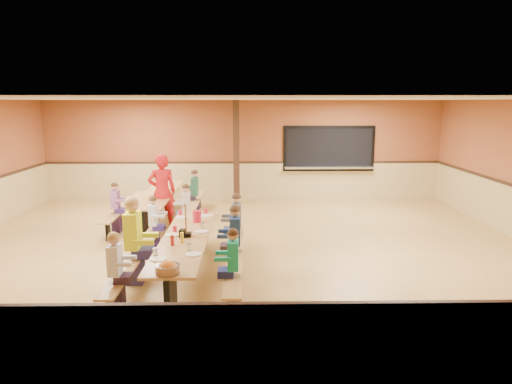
{
  "coord_description": "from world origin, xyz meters",
  "views": [
    {
      "loc": [
        0.13,
        -8.83,
        2.95
      ],
      "look_at": [
        0.29,
        0.23,
        1.15
      ],
      "focal_mm": 32.0,
      "sensor_mm": 36.0,
      "label": 1
    }
  ],
  "objects": [
    {
      "name": "ground",
      "position": [
        0.0,
        0.0,
        0.0
      ],
      "size": [
        12.0,
        12.0,
        0.0
      ],
      "primitive_type": "plane",
      "color": "olive",
      "rests_on": "ground"
    },
    {
      "name": "room_envelope",
      "position": [
        0.0,
        0.0,
        0.69
      ],
      "size": [
        12.04,
        10.04,
        3.02
      ],
      "color": "brown",
      "rests_on": "ground"
    },
    {
      "name": "kitchen_pass_through",
      "position": [
        2.6,
        4.96,
        1.49
      ],
      "size": [
        2.78,
        0.28,
        1.38
      ],
      "color": "black",
      "rests_on": "ground"
    },
    {
      "name": "structural_post",
      "position": [
        -0.2,
        4.4,
        1.5
      ],
      "size": [
        0.18,
        0.18,
        3.0
      ],
      "primitive_type": "cube",
      "color": "black",
      "rests_on": "ground"
    },
    {
      "name": "cafeteria_table_main",
      "position": [
        -0.91,
        -1.52,
        0.53
      ],
      "size": [
        1.91,
        3.7,
        0.74
      ],
      "color": "#A67A42",
      "rests_on": "ground"
    },
    {
      "name": "cafeteria_table_second",
      "position": [
        -2.07,
        2.25,
        0.53
      ],
      "size": [
        1.91,
        3.7,
        0.74
      ],
      "color": "#A67A42",
      "rests_on": "ground"
    },
    {
      "name": "seated_child_white_left",
      "position": [
        -1.74,
        -2.73,
        0.58
      ],
      "size": [
        0.34,
        0.28,
        1.16
      ],
      "primitive_type": null,
      "color": "silver",
      "rests_on": "ground"
    },
    {
      "name": "seated_adult_yellow",
      "position": [
        -1.74,
        -1.67,
        0.72
      ],
      "size": [
        0.48,
        0.39,
        1.43
      ],
      "primitive_type": null,
      "color": "#E0F719",
      "rests_on": "ground"
    },
    {
      "name": "seated_child_grey_left",
      "position": [
        -1.74,
        -0.07,
        0.56
      ],
      "size": [
        0.33,
        0.27,
        1.12
      ],
      "primitive_type": null,
      "color": "silver",
      "rests_on": "ground"
    },
    {
      "name": "seated_child_teal_right",
      "position": [
        -0.09,
        -2.54,
        0.58
      ],
      "size": [
        0.34,
        0.28,
        1.15
      ],
      "primitive_type": null,
      "color": "#199F7E",
      "rests_on": "ground"
    },
    {
      "name": "seated_child_navy_right",
      "position": [
        -0.09,
        -1.41,
        0.62
      ],
      "size": [
        0.38,
        0.31,
        1.23
      ],
      "primitive_type": null,
      "color": "navy",
      "rests_on": "ground"
    },
    {
      "name": "seated_child_char_right",
      "position": [
        -0.09,
        -0.35,
        0.61
      ],
      "size": [
        0.38,
        0.31,
        1.22
      ],
      "primitive_type": null,
      "color": "#4E5259",
      "rests_on": "ground"
    },
    {
      "name": "seated_child_purple_sec",
      "position": [
        -2.89,
        1.37,
        0.57
      ],
      "size": [
        0.33,
        0.27,
        1.14
      ],
      "primitive_type": null,
      "color": "#8E568E",
      "rests_on": "ground"
    },
    {
      "name": "seated_child_green_sec",
      "position": [
        -1.24,
        2.76,
        0.61
      ],
      "size": [
        0.37,
        0.31,
        1.22
      ],
      "primitive_type": null,
      "color": "#296A53",
      "rests_on": "ground"
    },
    {
      "name": "seated_child_tan_sec",
      "position": [
        -1.24,
        1.06,
        0.57
      ],
      "size": [
        0.34,
        0.28,
        1.15
      ],
      "primitive_type": null,
      "color": "beige",
      "rests_on": "ground"
    },
    {
      "name": "standing_woman",
      "position": [
        -1.88,
        1.65,
        0.88
      ],
      "size": [
        0.74,
        0.58,
        1.77
      ],
      "primitive_type": "imported",
      "rotation": [
        0.0,
        0.0,
        3.42
      ],
      "color": "#B41418",
      "rests_on": "ground"
    },
    {
      "name": "punch_pitcher",
      "position": [
        -0.82,
        -0.58,
        0.85
      ],
      "size": [
        0.16,
        0.16,
        0.22
      ],
      "primitive_type": "cylinder",
      "color": "red",
      "rests_on": "cafeteria_table_main"
    },
    {
      "name": "chip_bowl",
      "position": [
        -0.92,
        -3.17,
        0.81
      ],
      "size": [
        0.32,
        0.32,
        0.15
      ],
      "primitive_type": null,
      "color": "orange",
      "rests_on": "cafeteria_table_main"
    },
    {
      "name": "napkin_dispenser",
      "position": [
        -0.96,
        -1.53,
        0.8
      ],
      "size": [
        0.1,
        0.14,
        0.13
      ],
      "primitive_type": "cube",
      "color": "black",
      "rests_on": "cafeteria_table_main"
    },
    {
      "name": "condiment_mustard",
      "position": [
        -0.92,
        -1.84,
        0.82
      ],
      "size": [
        0.06,
        0.06,
        0.17
      ],
      "primitive_type": "cylinder",
      "color": "yellow",
      "rests_on": "cafeteria_table_main"
    },
    {
      "name": "condiment_ketchup",
      "position": [
        -1.06,
        -1.98,
        0.82
      ],
      "size": [
        0.06,
        0.06,
        0.17
      ],
      "primitive_type": "cylinder",
      "color": "#B2140F",
      "rests_on": "cafeteria_table_main"
    },
    {
      "name": "table_paddle",
      "position": [
        -0.9,
        -1.48,
        0.88
      ],
      "size": [
        0.16,
        0.16,
        0.56
      ],
      "color": "black",
      "rests_on": "cafeteria_table_main"
    },
    {
      "name": "place_settings",
      "position": [
        -0.91,
        -1.52,
        0.8
      ],
      "size": [
        0.65,
        3.3,
        0.11
      ],
      "primitive_type": null,
      "color": "beige",
      "rests_on": "cafeteria_table_main"
    }
  ]
}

